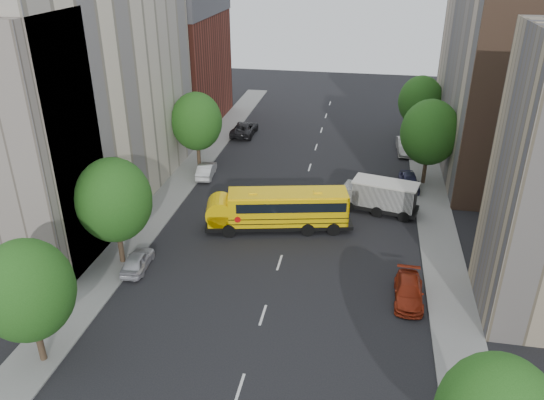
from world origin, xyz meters
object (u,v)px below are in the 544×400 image
(parked_car_0, at_px, (137,261))
(safari_truck, at_px, (379,196))
(street_tree_2, at_px, (197,121))
(parked_car_4, at_px, (409,181))
(street_tree_0, at_px, (27,290))
(parked_car_2, at_px, (244,129))
(parked_car_3, at_px, (409,291))
(parked_car_5, at_px, (405,146))
(parked_car_1, at_px, (206,170))
(street_tree_4, at_px, (430,132))
(street_tree_1, at_px, (114,200))
(street_tree_5, at_px, (420,101))
(school_bus, at_px, (277,208))

(parked_car_0, bearing_deg, safari_truck, -148.21)
(street_tree_2, relative_size, parked_car_4, 1.87)
(street_tree_0, bearing_deg, parked_car_2, 86.74)
(parked_car_3, bearing_deg, parked_car_5, 89.61)
(street_tree_0, distance_m, parked_car_3, 22.21)
(parked_car_1, bearing_deg, street_tree_4, -179.77)
(parked_car_1, relative_size, parked_car_4, 0.97)
(street_tree_0, relative_size, street_tree_1, 0.94)
(parked_car_3, distance_m, parked_car_4, 17.47)
(parked_car_3, relative_size, parked_car_5, 0.95)
(street_tree_5, height_order, parked_car_2, street_tree_5)
(parked_car_5, bearing_deg, parked_car_1, -154.89)
(parked_car_0, bearing_deg, street_tree_5, -128.15)
(safari_truck, xyz_separation_m, parked_car_5, (2.75, 14.62, -0.72))
(parked_car_1, bearing_deg, street_tree_2, -62.26)
(street_tree_0, xyz_separation_m, parked_car_4, (20.60, 26.68, -3.94))
(parked_car_5, bearing_deg, street_tree_2, -161.47)
(street_tree_2, bearing_deg, safari_truck, -20.36)
(street_tree_5, height_order, safari_truck, street_tree_5)
(parked_car_5, bearing_deg, parked_car_4, -92.70)
(street_tree_4, relative_size, street_tree_5, 1.08)
(parked_car_2, bearing_deg, parked_car_0, 88.75)
(street_tree_1, distance_m, street_tree_5, 37.20)
(safari_truck, height_order, parked_car_2, safari_truck)
(school_bus, relative_size, safari_truck, 1.71)
(school_bus, bearing_deg, parked_car_3, -50.52)
(parked_car_1, bearing_deg, parked_car_2, -99.23)
(street_tree_5, height_order, parked_car_3, street_tree_5)
(street_tree_5, height_order, parked_car_4, street_tree_5)
(street_tree_0, height_order, parked_car_0, street_tree_0)
(street_tree_5, height_order, parked_car_5, street_tree_5)
(safari_truck, bearing_deg, parked_car_1, 177.75)
(street_tree_2, bearing_deg, street_tree_5, 28.61)
(parked_car_0, height_order, parked_car_1, parked_car_1)
(street_tree_4, distance_m, parked_car_0, 28.07)
(street_tree_5, relative_size, parked_car_1, 1.87)
(parked_car_2, bearing_deg, safari_truck, 132.44)
(street_tree_2, height_order, parked_car_0, street_tree_2)
(street_tree_2, xyz_separation_m, parked_car_1, (1.40, -2.12, -4.17))
(street_tree_1, distance_m, safari_truck, 21.45)
(parked_car_0, bearing_deg, parked_car_5, -130.03)
(street_tree_4, distance_m, parked_car_2, 22.91)
(school_bus, relative_size, parked_car_1, 2.94)
(street_tree_1, distance_m, parked_car_5, 33.44)
(school_bus, height_order, parked_car_3, school_bus)
(street_tree_0, height_order, street_tree_2, street_tree_2)
(street_tree_0, distance_m, parked_car_1, 26.22)
(parked_car_4, bearing_deg, parked_car_3, -97.15)
(school_bus, distance_m, parked_car_2, 23.11)
(street_tree_2, distance_m, parked_car_2, 11.64)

